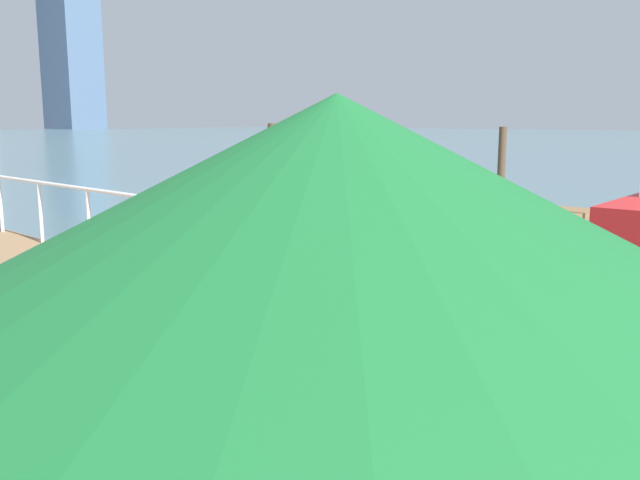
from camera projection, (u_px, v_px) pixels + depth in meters
name	position (u px, v px, depth m)	size (l,w,h in m)	color
ground_plane	(76.00, 218.00, 17.59)	(300.00, 300.00, 0.00)	slate
floating_dock	(423.00, 240.00, 13.88)	(13.19, 2.00, 0.18)	olive
boardwalk_railing	(330.00, 244.00, 7.06)	(0.06, 23.85, 1.08)	white
dock_piling_0	(437.00, 181.00, 19.26)	(0.32, 0.32, 1.60)	#473826
dock_piling_1	(274.00, 168.00, 18.69)	(0.34, 0.34, 2.40)	brown
dock_piling_2	(502.00, 164.00, 21.32)	(0.24, 0.24, 2.28)	brown
dock_piling_3	(290.00, 189.00, 15.05)	(0.27, 0.27, 2.00)	brown
moored_boat_1	(332.00, 193.00, 17.58)	(4.62, 2.89, 1.72)	black
patio_umbrella	(336.00, 213.00, 1.33)	(1.80, 1.80, 2.16)	#B2B2B7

